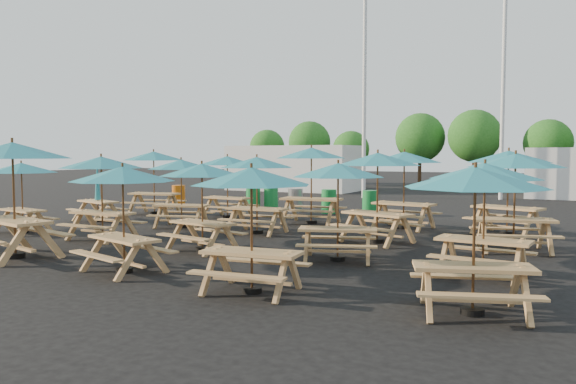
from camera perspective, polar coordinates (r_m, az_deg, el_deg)
The scene contains 35 objects.
ground at distance 15.96m, azimuth -2.47°, elevation -4.26°, with size 120.00×120.00×0.00m, color black.
picnic_unit_1 at distance 17.73m, azimuth -25.46°, elevation 1.91°, with size 2.25×2.25×2.03m.
picnic_unit_2 at distance 19.81m, azimuth -18.77°, elevation -0.38°, with size 1.97×1.83×2.10m.
picnic_unit_3 at distance 21.72m, azimuth -13.49°, elevation 3.27°, with size 2.64×2.64×2.38m.
picnic_unit_4 at distance 13.44m, azimuth -26.20°, elevation 3.27°, with size 2.92×2.92×2.53m.
picnic_unit_5 at distance 15.46m, azimuth -18.44°, elevation 2.46°, with size 2.13×2.13×2.21m.
picnic_unit_6 at distance 17.51m, azimuth -10.81°, elevation 2.43°, with size 2.45×2.45×2.11m.
picnic_unit_7 at distance 19.97m, azimuth -6.18°, elevation 2.88°, with size 2.24×2.24×2.21m.
picnic_unit_8 at distance 11.01m, azimuth -16.45°, elevation 1.23°, with size 2.40×2.40×2.04m.
picnic_unit_9 at distance 13.08m, azimuth -8.74°, elevation 1.79°, with size 2.30×2.30×2.05m.
picnic_unit_10 at distance 15.91m, azimuth -3.19°, elevation 2.64°, with size 2.17×2.17×2.20m.
picnic_unit_11 at distance 18.17m, azimuth 2.39°, elevation 3.59°, with size 2.61×2.61×2.49m.
picnic_unit_12 at distance 9.01m, azimuth -3.74°, elevation 0.95°, with size 2.18×2.18×2.06m.
picnic_unit_13 at distance 11.80m, azimuth 5.11°, elevation 1.73°, with size 2.54×2.54×2.08m.
picnic_unit_14 at distance 14.35m, azimuth 9.10°, elevation 2.86°, with size 2.80×2.80×2.31m.
picnic_unit_15 at distance 17.26m, azimuth 11.73°, elevation 3.10°, with size 2.57×2.57×2.35m.
picnic_unit_16 at distance 8.17m, azimuth 18.49°, elevation 0.66°, with size 2.53×2.53×2.09m.
picnic_unit_17 at distance 10.78m, azimuth 19.37°, elevation 1.44°, with size 2.20×2.20×2.11m.
picnic_unit_18 at distance 13.91m, azimuth 22.10°, elevation 2.50°, with size 2.72×2.72×2.28m.
picnic_unit_19 at distance 16.74m, azimuth 21.50°, elevation 2.96°, with size 2.89×2.89×2.37m.
waste_bin_0 at distance 24.92m, azimuth -11.05°, elevation -0.37°, with size 0.57×0.57×0.91m, color #CE5E0C.
waste_bin_1 at distance 22.79m, azimuth -3.56°, elevation -0.69°, with size 0.57×0.57×0.91m, color #167E34.
waste_bin_2 at distance 22.74m, azimuth -1.73°, elevation -0.69°, with size 0.57×0.57×0.91m, color #167E34.
waste_bin_3 at distance 22.01m, azimuth 0.76°, elevation -0.84°, with size 0.57×0.57×0.91m, color gray.
waste_bin_4 at distance 21.50m, azimuth 4.18°, elevation -0.96°, with size 0.57×0.57×0.91m, color #167E34.
waste_bin_5 at distance 21.07m, azimuth 8.33°, elevation -1.09°, with size 0.57×0.57×0.91m, color #167E34.
mast_0 at distance 29.65m, azimuth 7.78°, elevation 11.06°, with size 0.20×0.20×12.00m, color silver.
mast_1 at distance 30.14m, azimuth 21.04°, elevation 10.72°, with size 0.20×0.20×12.00m, color silver.
event_tent_0 at distance 35.46m, azimuth 0.70°, elevation 2.45°, with size 8.00×4.00×2.80m, color silver.
tree_0 at distance 44.71m, azimuth -2.12°, elevation 4.56°, with size 2.80×2.80×4.24m.
tree_1 at distance 41.54m, azimuth 2.19°, elevation 5.06°, with size 3.11×3.11×4.72m.
tree_2 at distance 39.99m, azimuth 6.41°, elevation 4.33°, with size 2.59×2.59×3.93m.
tree_3 at distance 39.63m, azimuth 13.28°, elevation 5.39°, with size 3.36×3.36×5.09m.
tree_4 at distance 38.46m, azimuth 18.42°, elevation 5.43°, with size 3.41×3.41×5.17m.
tree_5 at distance 38.44m, azimuth 24.90°, elevation 4.54°, with size 2.94×2.94×4.45m.
Camera 1 is at (7.83, -13.72, 2.24)m, focal length 35.00 mm.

